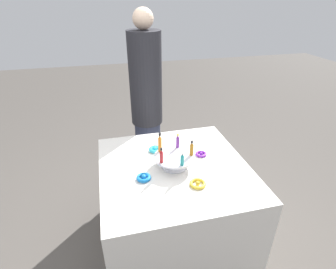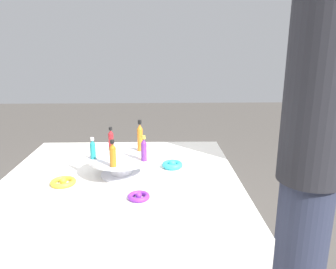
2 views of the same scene
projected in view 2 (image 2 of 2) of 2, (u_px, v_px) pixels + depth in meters
party_table at (125, 252)px, 1.45m from camera, size 0.96×0.96×0.74m
display_stand at (121, 163)px, 1.34m from camera, size 0.26×0.26×0.08m
bottle_teal at (93, 149)px, 1.30m from camera, size 0.02×0.02×0.09m
bottle_amber at (113, 154)px, 1.22m from camera, size 0.02×0.02×0.10m
bottle_purple at (144, 149)px, 1.28m from camera, size 0.02×0.02×0.10m
bottle_orange at (140, 137)px, 1.40m from camera, size 0.02×0.02×0.14m
bottle_red at (111, 139)px, 1.41m from camera, size 0.02×0.02×0.10m
ribbon_bow_purple at (139, 196)px, 1.15m from camera, size 0.08×0.08×0.02m
ribbon_bow_teal at (172, 165)px, 1.44m from camera, size 0.09×0.09×0.03m
ribbon_bow_blue at (108, 156)px, 1.56m from camera, size 0.09×0.09×0.03m
ribbon_bow_gold at (63, 182)px, 1.27m from camera, size 0.10×0.10×0.03m
person_figure at (312, 149)px, 1.39m from camera, size 0.28×0.28×1.64m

